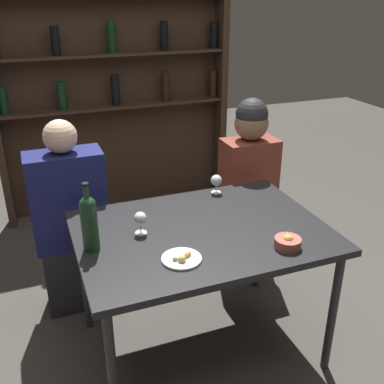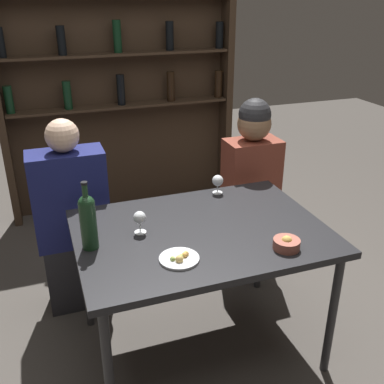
{
  "view_description": "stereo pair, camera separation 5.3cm",
  "coord_description": "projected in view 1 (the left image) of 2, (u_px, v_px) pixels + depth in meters",
  "views": [
    {
      "loc": [
        -0.76,
        -1.84,
        1.87
      ],
      "look_at": [
        0.0,
        0.14,
        0.91
      ],
      "focal_mm": 42.0,
      "sensor_mm": 36.0,
      "label": 1
    },
    {
      "loc": [
        -0.71,
        -1.86,
        1.87
      ],
      "look_at": [
        0.0,
        0.14,
        0.91
      ],
      "focal_mm": 42.0,
      "sensor_mm": 36.0,
      "label": 2
    }
  ],
  "objects": [
    {
      "name": "ground_plane",
      "position": [
        200.0,
        344.0,
        2.59
      ],
      "size": [
        10.0,
        10.0,
        0.0
      ],
      "primitive_type": "plane",
      "color": "#47423D"
    },
    {
      "name": "dining_table",
      "position": [
        201.0,
        240.0,
        2.3
      ],
      "size": [
        1.25,
        0.9,
        0.76
      ],
      "color": "black",
      "rests_on": "ground_plane"
    },
    {
      "name": "wine_rack_wall",
      "position": [
        114.0,
        90.0,
        3.84
      ],
      "size": [
        2.01,
        0.21,
        2.06
      ],
      "color": "#38281C",
      "rests_on": "ground_plane"
    },
    {
      "name": "wine_bottle",
      "position": [
        89.0,
        221.0,
        2.04
      ],
      "size": [
        0.08,
        0.08,
        0.33
      ],
      "color": "#19381E",
      "rests_on": "dining_table"
    },
    {
      "name": "wine_glass_0",
      "position": [
        140.0,
        219.0,
        2.2
      ],
      "size": [
        0.06,
        0.06,
        0.12
      ],
      "color": "silver",
      "rests_on": "dining_table"
    },
    {
      "name": "wine_glass_1",
      "position": [
        216.0,
        181.0,
        2.65
      ],
      "size": [
        0.07,
        0.07,
        0.11
      ],
      "color": "silver",
      "rests_on": "dining_table"
    },
    {
      "name": "food_plate_0",
      "position": [
        182.0,
        259.0,
        2.01
      ],
      "size": [
        0.18,
        0.18,
        0.04
      ],
      "color": "silver",
      "rests_on": "dining_table"
    },
    {
      "name": "snack_bowl",
      "position": [
        288.0,
        242.0,
        2.1
      ],
      "size": [
        0.13,
        0.13,
        0.07
      ],
      "color": "#995142",
      "rests_on": "dining_table"
    },
    {
      "name": "seated_person_left",
      "position": [
        71.0,
        225.0,
        2.7
      ],
      "size": [
        0.43,
        0.22,
        1.22
      ],
      "color": "#26262B",
      "rests_on": "ground_plane"
    },
    {
      "name": "seated_person_right",
      "position": [
        248.0,
        188.0,
        3.06
      ],
      "size": [
        0.36,
        0.22,
        1.25
      ],
      "color": "#26262B",
      "rests_on": "ground_plane"
    }
  ]
}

